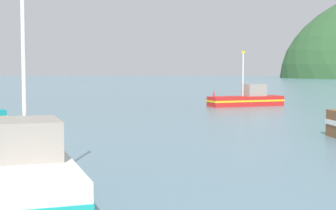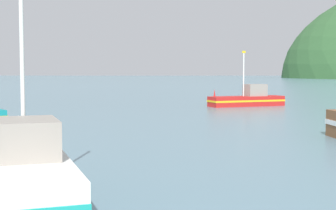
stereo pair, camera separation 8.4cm
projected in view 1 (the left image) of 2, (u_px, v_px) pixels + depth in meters
fishing_boat_white at (27, 170)px, 13.49m from camera, size 4.77×8.45×6.19m
fishing_boat_red at (247, 99)px, 47.89m from camera, size 7.47×4.57×5.14m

